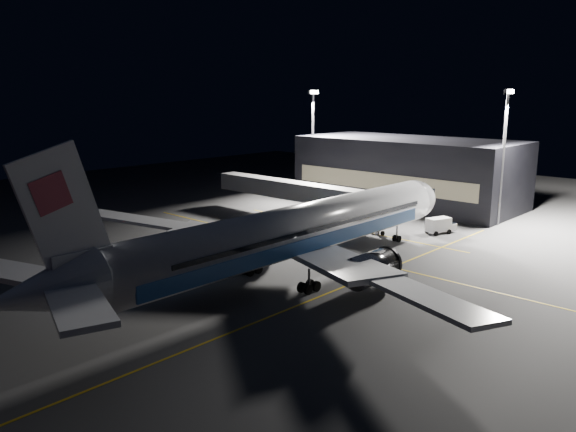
# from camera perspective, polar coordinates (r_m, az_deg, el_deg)

# --- Properties ---
(ground) EXTENTS (200.00, 200.00, 0.00)m
(ground) POSITION_cam_1_polar(r_m,az_deg,el_deg) (63.13, 0.96, -6.12)
(ground) COLOR #4C4C4F
(ground) RESTS_ON ground
(guide_line_main) EXTENTS (0.25, 80.00, 0.01)m
(guide_line_main) POSITION_cam_1_polar(r_m,az_deg,el_deg) (70.55, 6.42, -4.20)
(guide_line_main) COLOR gold
(guide_line_main) RESTS_ON ground
(guide_line_cross) EXTENTS (70.00, 0.25, 0.01)m
(guide_line_cross) POSITION_cam_1_polar(r_m,az_deg,el_deg) (59.51, 5.30, -7.34)
(guide_line_cross) COLOR gold
(guide_line_cross) RESTS_ON ground
(guide_line_side) EXTENTS (0.25, 40.00, 0.01)m
(guide_line_side) POSITION_cam_1_polar(r_m,az_deg,el_deg) (85.62, 5.84, -1.24)
(guide_line_side) COLOR gold
(guide_line_side) RESTS_ON ground
(airliner) EXTENTS (61.48, 54.22, 16.64)m
(airliner) POSITION_cam_1_polar(r_m,az_deg,el_deg) (60.92, 0.30, -1.75)
(airliner) COLOR silver
(airliner) RESTS_ON ground
(terminal) EXTENTS (18.12, 40.00, 12.00)m
(terminal) POSITION_cam_1_polar(r_m,az_deg,el_deg) (106.36, 12.04, 4.49)
(terminal) COLOR black
(terminal) RESTS_ON ground
(jet_bridge) EXTENTS (3.60, 34.40, 6.30)m
(jet_bridge) POSITION_cam_1_polar(r_m,az_deg,el_deg) (89.67, 1.80, 2.42)
(jet_bridge) COLOR #B2B2B7
(jet_bridge) RESTS_ON ground
(floodlight_mast_north) EXTENTS (2.40, 0.68, 20.70)m
(floodlight_mast_north) POSITION_cam_1_polar(r_m,az_deg,el_deg) (111.33, 2.53, 8.38)
(floodlight_mast_north) COLOR #59595E
(floodlight_mast_north) RESTS_ON ground
(floodlight_mast_south) EXTENTS (2.40, 0.67, 20.70)m
(floodlight_mast_south) POSITION_cam_1_polar(r_m,az_deg,el_deg) (91.47, 21.10, 6.73)
(floodlight_mast_south) COLOR #59595E
(floodlight_mast_south) RESTS_ON ground
(service_truck) EXTENTS (4.94, 3.24, 2.36)m
(service_truck) POSITION_cam_1_polar(r_m,az_deg,el_deg) (84.70, 15.24, -0.89)
(service_truck) COLOR white
(service_truck) RESTS_ON ground
(baggage_tug) EXTENTS (2.63, 2.31, 1.64)m
(baggage_tug) POSITION_cam_1_polar(r_m,az_deg,el_deg) (77.62, -8.13, -2.14)
(baggage_tug) COLOR black
(baggage_tug) RESTS_ON ground
(safety_cone_a) EXTENTS (0.40, 0.40, 0.60)m
(safety_cone_a) POSITION_cam_1_polar(r_m,az_deg,el_deg) (66.99, -11.15, -5.00)
(safety_cone_a) COLOR orange
(safety_cone_a) RESTS_ON ground
(safety_cone_b) EXTENTS (0.37, 0.37, 0.56)m
(safety_cone_b) POSITION_cam_1_polar(r_m,az_deg,el_deg) (68.94, -5.34, -4.33)
(safety_cone_b) COLOR orange
(safety_cone_b) RESTS_ON ground
(safety_cone_c) EXTENTS (0.43, 0.43, 0.65)m
(safety_cone_c) POSITION_cam_1_polar(r_m,az_deg,el_deg) (75.11, -3.02, -2.86)
(safety_cone_c) COLOR orange
(safety_cone_c) RESTS_ON ground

